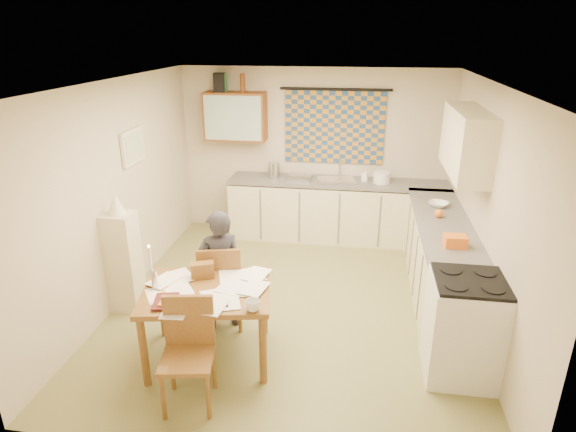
% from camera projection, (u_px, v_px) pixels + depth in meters
% --- Properties ---
extents(floor, '(4.00, 4.50, 0.02)m').
position_uv_depth(floor, '(292.00, 303.00, 5.64)').
color(floor, olive).
rests_on(floor, ground).
extents(ceiling, '(4.00, 4.50, 0.02)m').
position_uv_depth(ceiling, '(293.00, 82.00, 4.73)').
color(ceiling, white).
rests_on(ceiling, floor).
extents(wall_back, '(4.00, 0.02, 2.50)m').
position_uv_depth(wall_back, '(314.00, 153.00, 7.27)').
color(wall_back, beige).
rests_on(wall_back, floor).
extents(wall_front, '(4.00, 0.02, 2.50)m').
position_uv_depth(wall_front, '(243.00, 318.00, 3.11)').
color(wall_front, beige).
rests_on(wall_front, floor).
extents(wall_left, '(0.02, 4.50, 2.50)m').
position_uv_depth(wall_left, '(118.00, 193.00, 5.47)').
color(wall_left, beige).
rests_on(wall_left, floor).
extents(wall_right, '(0.02, 4.50, 2.50)m').
position_uv_depth(wall_right, '(487.00, 212.00, 4.91)').
color(wall_right, beige).
rests_on(wall_right, floor).
extents(window_blind, '(1.45, 0.03, 1.05)m').
position_uv_depth(window_blind, '(334.00, 127.00, 7.05)').
color(window_blind, navy).
rests_on(window_blind, wall_back).
extents(curtain_rod, '(1.60, 0.04, 0.04)m').
position_uv_depth(curtain_rod, '(336.00, 89.00, 6.83)').
color(curtain_rod, black).
rests_on(curtain_rod, wall_back).
extents(wall_cabinet, '(0.90, 0.34, 0.70)m').
position_uv_depth(wall_cabinet, '(235.00, 116.00, 7.07)').
color(wall_cabinet, '#653210').
rests_on(wall_cabinet, wall_back).
extents(wall_cabinet_glass, '(0.84, 0.02, 0.64)m').
position_uv_depth(wall_cabinet_glass, '(233.00, 118.00, 6.91)').
color(wall_cabinet_glass, '#99B2A5').
rests_on(wall_cabinet_glass, wall_back).
extents(upper_cabinet_right, '(0.34, 1.30, 0.70)m').
position_uv_depth(upper_cabinet_right, '(466.00, 142.00, 5.22)').
color(upper_cabinet_right, beige).
rests_on(upper_cabinet_right, wall_right).
extents(framed_print, '(0.04, 0.50, 0.40)m').
position_uv_depth(framed_print, '(132.00, 147.00, 5.67)').
color(framed_print, beige).
rests_on(framed_print, wall_left).
extents(print_canvas, '(0.01, 0.42, 0.32)m').
position_uv_depth(print_canvas, '(134.00, 147.00, 5.67)').
color(print_canvas, white).
rests_on(print_canvas, wall_left).
extents(counter_back, '(3.30, 0.62, 0.92)m').
position_uv_depth(counter_back, '(340.00, 211.00, 7.21)').
color(counter_back, beige).
rests_on(counter_back, floor).
extents(counter_right, '(0.62, 2.95, 0.92)m').
position_uv_depth(counter_right, '(442.00, 266.00, 5.52)').
color(counter_right, beige).
rests_on(counter_right, floor).
extents(stove, '(0.63, 0.63, 0.98)m').
position_uv_depth(stove, '(464.00, 328.00, 4.32)').
color(stove, white).
rests_on(stove, floor).
extents(sink, '(0.64, 0.56, 0.10)m').
position_uv_depth(sink, '(337.00, 183.00, 7.07)').
color(sink, silver).
rests_on(sink, counter_back).
extents(tap, '(0.04, 0.04, 0.28)m').
position_uv_depth(tap, '(340.00, 168.00, 7.16)').
color(tap, silver).
rests_on(tap, counter_back).
extents(dish_rack, '(0.39, 0.34, 0.06)m').
position_uv_depth(dish_rack, '(300.00, 177.00, 7.12)').
color(dish_rack, silver).
rests_on(dish_rack, counter_back).
extents(kettle, '(0.20, 0.20, 0.24)m').
position_uv_depth(kettle, '(274.00, 170.00, 7.14)').
color(kettle, silver).
rests_on(kettle, counter_back).
extents(mixing_bowl, '(0.29, 0.29, 0.16)m').
position_uv_depth(mixing_bowl, '(382.00, 177.00, 6.93)').
color(mixing_bowl, white).
rests_on(mixing_bowl, counter_back).
extents(soap_bottle, '(0.14, 0.14, 0.18)m').
position_uv_depth(soap_bottle, '(365.00, 175.00, 7.01)').
color(soap_bottle, white).
rests_on(soap_bottle, counter_back).
extents(bowl, '(0.41, 0.41, 0.06)m').
position_uv_depth(bowl, '(439.00, 204.00, 6.01)').
color(bowl, white).
rests_on(bowl, counter_right).
extents(orange_bag, '(0.23, 0.18, 0.12)m').
position_uv_depth(orange_bag, '(455.00, 241.00, 4.89)').
color(orange_bag, orange).
rests_on(orange_bag, counter_right).
extents(fruit_orange, '(0.10, 0.10, 0.10)m').
position_uv_depth(fruit_orange, '(439.00, 213.00, 5.66)').
color(fruit_orange, orange).
rests_on(fruit_orange, counter_right).
extents(speaker, '(0.20, 0.23, 0.26)m').
position_uv_depth(speaker, '(219.00, 82.00, 6.93)').
color(speaker, black).
rests_on(speaker, wall_cabinet).
extents(bottle_green, '(0.08, 0.08, 0.26)m').
position_uv_depth(bottle_green, '(225.00, 82.00, 6.92)').
color(bottle_green, '#195926').
rests_on(bottle_green, wall_cabinet).
extents(bottle_brown, '(0.08, 0.08, 0.26)m').
position_uv_depth(bottle_brown, '(243.00, 83.00, 6.88)').
color(bottle_brown, '#653210').
rests_on(bottle_brown, wall_cabinet).
extents(dining_table, '(1.31, 1.08, 0.75)m').
position_uv_depth(dining_table, '(209.00, 323.00, 4.57)').
color(dining_table, brown).
rests_on(dining_table, floor).
extents(chair_far, '(0.53, 0.53, 0.97)m').
position_uv_depth(chair_far, '(222.00, 300.00, 5.13)').
color(chair_far, brown).
rests_on(chair_far, floor).
extents(chair_near, '(0.49, 0.49, 0.94)m').
position_uv_depth(chair_near, '(189.00, 374.00, 4.04)').
color(chair_near, brown).
rests_on(chair_near, floor).
extents(person, '(0.75, 0.72, 1.32)m').
position_uv_depth(person, '(220.00, 271.00, 4.97)').
color(person, black).
rests_on(person, floor).
extents(shelf_stand, '(0.32, 0.30, 1.15)m').
position_uv_depth(shelf_stand, '(124.00, 262.00, 5.34)').
color(shelf_stand, beige).
rests_on(shelf_stand, floor).
extents(lampshade, '(0.20, 0.20, 0.22)m').
position_uv_depth(lampshade, '(116.00, 204.00, 5.09)').
color(lampshade, beige).
rests_on(lampshade, shelf_stand).
extents(letter_rack, '(0.24, 0.17, 0.16)m').
position_uv_depth(letter_rack, '(202.00, 270.00, 4.62)').
color(letter_rack, brown).
rests_on(letter_rack, dining_table).
extents(mug, '(0.14, 0.14, 0.10)m').
position_uv_depth(mug, '(253.00, 305.00, 4.08)').
color(mug, white).
rests_on(mug, dining_table).
extents(magazine, '(0.33, 0.37, 0.03)m').
position_uv_depth(magazine, '(154.00, 302.00, 4.20)').
color(magazine, maroon).
rests_on(magazine, dining_table).
extents(book, '(0.22, 0.26, 0.02)m').
position_uv_depth(book, '(161.00, 293.00, 4.35)').
color(book, orange).
rests_on(book, dining_table).
extents(orange_box, '(0.13, 0.09, 0.04)m').
position_uv_depth(orange_box, '(166.00, 305.00, 4.15)').
color(orange_box, orange).
rests_on(orange_box, dining_table).
extents(eyeglasses, '(0.14, 0.09, 0.02)m').
position_uv_depth(eyeglasses, '(220.00, 307.00, 4.14)').
color(eyeglasses, black).
rests_on(eyeglasses, dining_table).
extents(candle_holder, '(0.07, 0.07, 0.18)m').
position_uv_depth(candle_holder, '(155.00, 279.00, 4.43)').
color(candle_holder, silver).
rests_on(candle_holder, dining_table).
extents(candle, '(0.03, 0.03, 0.22)m').
position_uv_depth(candle, '(150.00, 258.00, 4.38)').
color(candle, white).
rests_on(candle, dining_table).
extents(candle_flame, '(0.02, 0.02, 0.02)m').
position_uv_depth(candle_flame, '(149.00, 247.00, 4.33)').
color(candle_flame, '#FFCC66').
rests_on(candle_flame, dining_table).
extents(papers, '(1.17, 1.07, 0.02)m').
position_uv_depth(papers, '(211.00, 288.00, 4.43)').
color(papers, white).
rests_on(papers, dining_table).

